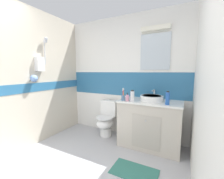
% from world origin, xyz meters
% --- Properties ---
extents(ground_plane, '(3.20, 3.48, 0.04)m').
position_xyz_m(ground_plane, '(0.00, 1.20, -0.02)').
color(ground_plane, '#B2B2B7').
extents(wall_back_tiled, '(3.20, 0.20, 2.50)m').
position_xyz_m(wall_back_tiled, '(0.01, 2.45, 1.26)').
color(wall_back_tiled, white).
rests_on(wall_back_tiled, ground_plane).
extents(wall_left_shower_alcove, '(0.24, 3.48, 2.50)m').
position_xyz_m(wall_left_shower_alcove, '(-1.35, 1.20, 1.25)').
color(wall_left_shower_alcove, beige).
rests_on(wall_left_shower_alcove, ground_plane).
extents(wall_right_plain, '(0.10, 3.48, 2.50)m').
position_xyz_m(wall_right_plain, '(1.35, 1.20, 1.25)').
color(wall_right_plain, white).
rests_on(wall_right_plain, ground_plane).
extents(vanity_cabinet, '(1.07, 0.59, 0.85)m').
position_xyz_m(vanity_cabinet, '(0.63, 2.12, 0.43)').
color(vanity_cabinet, beige).
rests_on(vanity_cabinet, ground_plane).
extents(sink_basin, '(0.40, 0.44, 0.18)m').
position_xyz_m(sink_basin, '(0.65, 2.13, 0.90)').
color(sink_basin, white).
rests_on(sink_basin, vanity_cabinet).
extents(toilet, '(0.37, 0.50, 0.76)m').
position_xyz_m(toilet, '(-0.29, 2.15, 0.35)').
color(toilet, white).
rests_on(toilet, ground_plane).
extents(toothbrush_cup, '(0.06, 0.06, 0.22)m').
position_xyz_m(toothbrush_cup, '(0.19, 1.91, 0.91)').
color(toothbrush_cup, '#4C7299').
rests_on(toothbrush_cup, vanity_cabinet).
extents(soap_dispenser, '(0.06, 0.06, 0.15)m').
position_xyz_m(soap_dispenser, '(0.27, 1.91, 0.91)').
color(soap_dispenser, pink).
rests_on(soap_dispenser, vanity_cabinet).
extents(mouthwash_bottle, '(0.07, 0.07, 0.20)m').
position_xyz_m(mouthwash_bottle, '(0.35, 1.94, 0.94)').
color(mouthwash_bottle, white).
rests_on(mouthwash_bottle, vanity_cabinet).
extents(shampoo_bottle_tall, '(0.06, 0.06, 0.22)m').
position_xyz_m(shampoo_bottle_tall, '(0.93, 1.92, 0.95)').
color(shampoo_bottle_tall, '#2659B2').
rests_on(shampoo_bottle_tall, vanity_cabinet).
extents(bath_mat, '(0.63, 0.37, 0.01)m').
position_xyz_m(bath_mat, '(0.61, 1.33, 0.01)').
color(bath_mat, '#337266').
rests_on(bath_mat, ground_plane).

